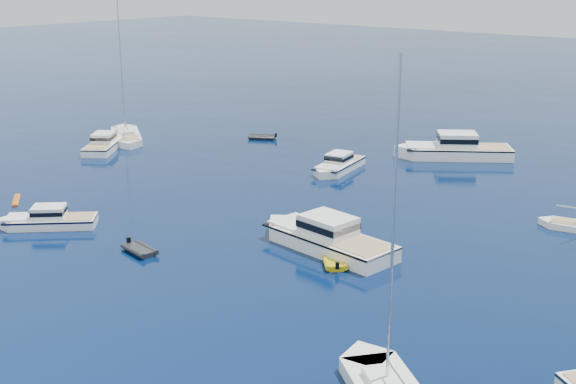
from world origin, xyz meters
name	(u,v)px	position (x,y,z in m)	size (l,w,h in m)	color
motor_cruiser_left	(48,227)	(-12.13, 12.55, 0.00)	(2.52, 8.23, 2.16)	white
motor_cruiser_centre	(325,248)	(7.38, 22.73, 0.00)	(3.73, 12.20, 3.20)	white
motor_cruiser_far_l	(105,149)	(-30.09, 31.49, 0.00)	(2.83, 9.26, 2.43)	white
motor_cruiser_distant	(453,158)	(1.58, 52.97, 0.00)	(4.04, 13.19, 3.46)	white
motor_cruiser_horizon	(338,171)	(-4.71, 40.78, 0.00)	(2.65, 8.67, 2.28)	white
sailboat_far_l	(126,139)	(-32.19, 36.15, 0.00)	(3.07, 11.80, 17.35)	silver
tender_yellow	(334,264)	(9.61, 20.75, 0.00)	(1.82, 3.25, 0.95)	#C4A70B
tender_grey_near	(140,253)	(-2.22, 13.54, 0.00)	(1.72, 3.03, 0.95)	black
tender_grey_far	(262,139)	(-20.10, 46.63, 0.00)	(1.85, 3.31, 0.95)	black
kayak_orange	(16,201)	(-20.16, 14.61, 0.00)	(0.56, 3.39, 0.30)	#C55409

